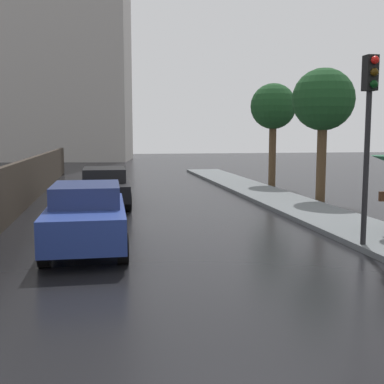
{
  "coord_description": "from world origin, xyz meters",
  "views": [
    {
      "loc": [
        -1.46,
        -2.96,
        2.59
      ],
      "look_at": [
        0.38,
        7.44,
        1.32
      ],
      "focal_mm": 45.46,
      "sensor_mm": 36.0,
      "label": 1
    }
  ],
  "objects_px": {
    "car_blue_near_kerb": "(87,216)",
    "street_tree_far": "(273,108)",
    "street_tree_mid": "(323,101)",
    "traffic_light": "(369,114)",
    "car_black_far_ahead": "(105,186)"
  },
  "relations": [
    {
      "from": "car_black_far_ahead",
      "to": "traffic_light",
      "type": "relative_size",
      "value": 0.99
    },
    {
      "from": "car_black_far_ahead",
      "to": "street_tree_mid",
      "type": "distance_m",
      "value": 8.72
    },
    {
      "from": "street_tree_mid",
      "to": "street_tree_far",
      "type": "bearing_deg",
      "value": 89.89
    },
    {
      "from": "street_tree_mid",
      "to": "car_black_far_ahead",
      "type": "bearing_deg",
      "value": 177.86
    },
    {
      "from": "car_blue_near_kerb",
      "to": "street_tree_far",
      "type": "bearing_deg",
      "value": -125.13
    },
    {
      "from": "car_black_far_ahead",
      "to": "traffic_light",
      "type": "height_order",
      "value": "traffic_light"
    },
    {
      "from": "traffic_light",
      "to": "street_tree_mid",
      "type": "relative_size",
      "value": 0.82
    },
    {
      "from": "car_blue_near_kerb",
      "to": "car_black_far_ahead",
      "type": "bearing_deg",
      "value": -92.82
    },
    {
      "from": "car_blue_near_kerb",
      "to": "traffic_light",
      "type": "xyz_separation_m",
      "value": [
        6.06,
        -1.23,
        2.24
      ]
    },
    {
      "from": "street_tree_mid",
      "to": "traffic_light",
      "type": "bearing_deg",
      "value": -108.02
    },
    {
      "from": "car_black_far_ahead",
      "to": "traffic_light",
      "type": "distance_m",
      "value": 9.99
    },
    {
      "from": "traffic_light",
      "to": "car_black_far_ahead",
      "type": "bearing_deg",
      "value": 125.73
    },
    {
      "from": "car_black_far_ahead",
      "to": "street_tree_mid",
      "type": "height_order",
      "value": "street_tree_mid"
    },
    {
      "from": "street_tree_far",
      "to": "street_tree_mid",
      "type": "bearing_deg",
      "value": -90.11
    },
    {
      "from": "car_blue_near_kerb",
      "to": "street_tree_far",
      "type": "xyz_separation_m",
      "value": [
        8.54,
        11.95,
        3.08
      ]
    }
  ]
}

